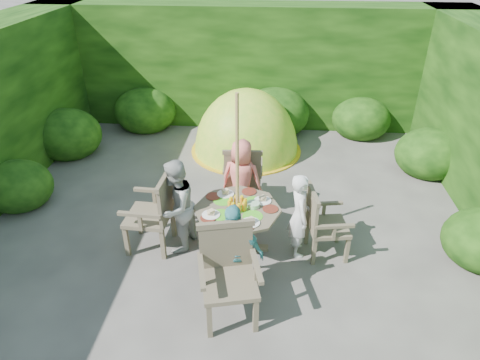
# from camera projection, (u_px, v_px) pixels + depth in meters

# --- Properties ---
(ground) EXTENTS (60.00, 60.00, 0.00)m
(ground) POSITION_uv_depth(u_px,v_px,m) (231.00, 221.00, 6.39)
(ground) COLOR #4A4642
(ground) RESTS_ON ground
(hedge_enclosure) EXTENTS (9.00, 9.00, 2.50)m
(hedge_enclosure) POSITION_uv_depth(u_px,v_px,m) (238.00, 110.00, 6.91)
(hedge_enclosure) COLOR black
(hedge_enclosure) RESTS_ON ground
(patio_table) EXTENTS (1.16, 1.16, 0.80)m
(patio_table) POSITION_uv_depth(u_px,v_px,m) (238.00, 215.00, 5.55)
(patio_table) COLOR #49402F
(patio_table) RESTS_ON ground
(parasol_pole) EXTENTS (0.04, 0.04, 2.20)m
(parasol_pole) POSITION_uv_depth(u_px,v_px,m) (237.00, 179.00, 5.27)
(parasol_pole) COLOR olive
(parasol_pole) RESTS_ON ground
(garden_chair_right) EXTENTS (0.58, 0.63, 0.93)m
(garden_chair_right) POSITION_uv_depth(u_px,v_px,m) (322.00, 222.00, 5.50)
(garden_chair_right) COLOR #49402F
(garden_chair_right) RESTS_ON ground
(garden_chair_left) EXTENTS (0.60, 0.67, 1.06)m
(garden_chair_left) POSITION_uv_depth(u_px,v_px,m) (155.00, 211.00, 5.60)
(garden_chair_left) COLOR #49402F
(garden_chair_left) RESTS_ON ground
(garden_chair_back) EXTENTS (0.61, 0.55, 0.99)m
(garden_chair_back) POSITION_uv_depth(u_px,v_px,m) (243.00, 176.00, 6.51)
(garden_chair_back) COLOR #49402F
(garden_chair_back) RESTS_ON ground
(garden_chair_front) EXTENTS (0.75, 0.69, 1.06)m
(garden_chair_front) POSITION_uv_depth(u_px,v_px,m) (228.00, 272.00, 4.61)
(garden_chair_front) COLOR #49402F
(garden_chair_front) RESTS_ON ground
(child_right) EXTENTS (0.34, 0.46, 1.18)m
(child_right) POSITION_uv_depth(u_px,v_px,m) (300.00, 215.00, 5.49)
(child_right) COLOR silver
(child_right) RESTS_ON ground
(child_left) EXTENTS (0.63, 0.73, 1.30)m
(child_left) POSITION_uv_depth(u_px,v_px,m) (176.00, 207.00, 5.55)
(child_left) COLOR #A8A9A3
(child_left) RESTS_ON ground
(child_back) EXTENTS (0.67, 0.50, 1.24)m
(child_back) POSITION_uv_depth(u_px,v_px,m) (241.00, 180.00, 6.21)
(child_back) COLOR #ED6E62
(child_back) RESTS_ON ground
(child_front) EXTENTS (0.77, 0.43, 1.23)m
(child_front) POSITION_uv_depth(u_px,v_px,m) (232.00, 251.00, 4.83)
(child_front) COLOR teal
(child_front) RESTS_ON ground
(dome_tent) EXTENTS (2.44, 2.44, 2.46)m
(dome_tent) POSITION_uv_depth(u_px,v_px,m) (246.00, 150.00, 8.44)
(dome_tent) COLOR #86D028
(dome_tent) RESTS_ON ground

